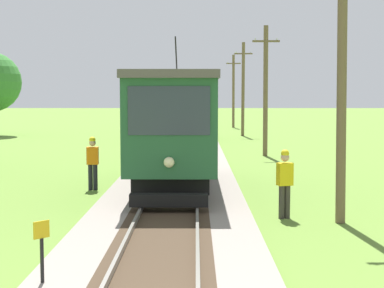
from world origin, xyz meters
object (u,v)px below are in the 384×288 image
Objects in this scene: freight_car at (186,118)px; utility_pole_mid at (266,89)px; utility_pole_far at (243,88)px; second_worker at (93,161)px; utility_pole_distant at (233,90)px; utility_pole_near_tram at (342,55)px; trackside_signal_marker at (42,253)px; red_tram at (175,125)px; track_worker at (285,180)px.

utility_pole_mid is at bearing -67.59° from freight_car.
utility_pole_mid is 0.94× the size of utility_pole_far.
utility_pole_distant is at bearing 166.05° from second_worker.
utility_pole_near_tram is 8.83m from trackside_signal_marker.
red_tram is 4.79× the size of second_worker.
utility_pole_far reaches higher than freight_car.
freight_car is at bearing 99.26° from utility_pole_near_tram.
track_worker is (-1.31, -30.03, -2.66)m from utility_pole_far.
utility_pole_mid reaches higher than red_tram.
utility_pole_near_tram reaches higher than track_worker.
trackside_signal_marker is 0.66× the size of second_worker.
utility_pole_far is at bearing 80.66° from red_tram.
utility_pole_distant is at bearing 90.00° from utility_pole_near_tram.
track_worker is (-1.31, -15.51, -2.46)m from utility_pole_mid.
second_worker is at bearing -122.50° from utility_pole_mid.
utility_pole_far is 36.41m from trackside_signal_marker.
utility_pole_near_tram reaches higher than trackside_signal_marker.
track_worker is (-1.31, -41.62, -2.59)m from utility_pole_distant.
second_worker is at bearing -97.32° from freight_car.
utility_pole_far is at bearing 44.16° from freight_car.
red_tram is 1.05× the size of utility_pole_near_tram.
track_worker is at bearing -92.50° from utility_pole_far.
freight_car reaches higher than second_worker.
utility_pole_far reaches higher than second_worker.
utility_pole_near_tram is at bearing 57.81° from track_worker.
trackside_signal_marker is at bearing -138.20° from utility_pole_near_tram.
red_tram is 1.27× the size of utility_pole_mid.
utility_pole_mid is 22.28m from trackside_signal_marker.
track_worker and second_worker have the same top height.
second_worker reaches higher than trackside_signal_marker.
second_worker is (-7.02, 4.82, -3.17)m from utility_pole_near_tram.
utility_pole_far is at bearing 90.00° from utility_pole_near_tram.
red_tram is 21.85m from freight_car.
utility_pole_mid is (4.27, 11.47, 1.25)m from red_tram.
utility_pole_near_tram is 41.96m from utility_pole_distant.
trackside_signal_marker is at bearing -93.21° from freight_car.
red_tram reaches higher than track_worker.
second_worker is (-7.02, -37.14, -2.59)m from utility_pole_distant.
utility_pole_mid is 3.75× the size of second_worker.
freight_car is at bearing 90.01° from red_tram.
utility_pole_near_tram is at bearing -80.74° from freight_car.
freight_car is 11.38m from utility_pole_mid.
freight_car is at bearing -105.20° from utility_pole_distant.
utility_pole_distant is at bearing 90.00° from utility_pole_far.
trackside_signal_marker is (-6.05, -5.41, -3.48)m from utility_pole_near_tram.
utility_pole_mid is 3.75× the size of track_worker.
trackside_signal_marker is (-1.77, -9.79, -1.53)m from red_tram.
utility_pole_far is at bearing 90.00° from utility_pole_mid.
red_tram is 6.43m from utility_pole_near_tram.
utility_pole_distant is (4.28, 15.74, 2.01)m from freight_car.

